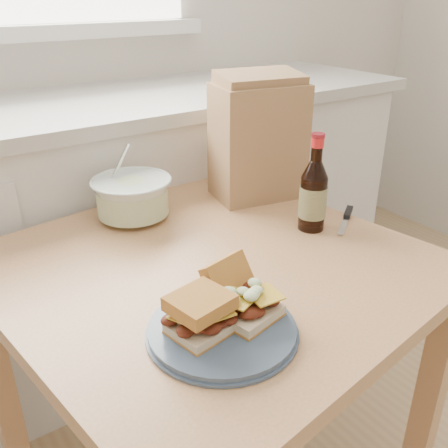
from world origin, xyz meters
TOP-DOWN VIEW (x-y plane):
  - cabinet_run at (-0.00, 1.70)m, footprint 2.50×0.64m
  - dining_table at (0.06, 0.96)m, footprint 0.97×0.97m
  - plate at (-0.06, 0.74)m, footprint 0.26×0.26m
  - sandwich_left at (-0.10, 0.75)m, footprint 0.11×0.10m
  - sandwich_right at (-0.01, 0.76)m, footprint 0.12×0.16m
  - coleslaw_bowl at (0.02, 1.26)m, footprint 0.20×0.20m
  - beer_bottle at (0.36, 0.96)m, footprint 0.07×0.07m
  - knife at (0.48, 0.95)m, footprint 0.15×0.11m
  - paper_bag at (0.38, 1.21)m, footprint 0.27×0.20m

SIDE VIEW (x-z plane):
  - cabinet_run at x=0.00m, z-range 0.00..0.94m
  - dining_table at x=0.06m, z-range 0.25..0.97m
  - knife at x=0.48m, z-range 0.72..0.73m
  - plate at x=-0.06m, z-range 0.72..0.73m
  - sandwich_right at x=-0.01m, z-range 0.72..0.81m
  - sandwich_left at x=-0.10m, z-range 0.73..0.81m
  - coleslaw_bowl at x=0.02m, z-range 0.67..0.87m
  - beer_bottle at x=0.36m, z-range 0.69..0.93m
  - paper_bag at x=0.38m, z-range 0.72..1.03m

